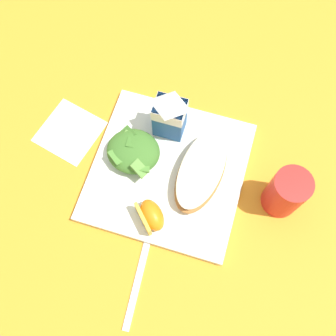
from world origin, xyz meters
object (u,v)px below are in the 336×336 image
object	(u,v)px
metal_fork	(142,265)
drinking_red_cup	(286,193)
paper_napkin	(70,131)
white_plate	(168,171)
green_salad_pile	(133,151)
cheesy_pizza_bread	(201,171)
milk_carton	(170,114)
orange_wedge_front	(150,215)

from	to	relation	value
metal_fork	drinking_red_cup	distance (m)	0.28
metal_fork	paper_napkin	bearing A→B (deg)	136.73
white_plate	metal_fork	size ratio (longest dim) A/B	1.48
drinking_red_cup	white_plate	bearing A→B (deg)	-178.32
paper_napkin	green_salad_pile	bearing A→B (deg)	-7.00
green_salad_pile	paper_napkin	xyz separation A→B (m)	(-0.14, 0.02, -0.03)
green_salad_pile	metal_fork	size ratio (longest dim) A/B	0.53
paper_napkin	cheesy_pizza_bread	bearing A→B (deg)	-3.63
drinking_red_cup	cheesy_pizza_bread	bearing A→B (deg)	178.75
milk_carton	paper_napkin	distance (m)	0.21
white_plate	green_salad_pile	xyz separation A→B (m)	(-0.07, 0.01, 0.03)
milk_carton	drinking_red_cup	distance (m)	0.25
white_plate	orange_wedge_front	world-z (taller)	orange_wedge_front
white_plate	milk_carton	size ratio (longest dim) A/B	2.55
milk_carton	paper_napkin	size ratio (longest dim) A/B	1.00
white_plate	paper_napkin	world-z (taller)	white_plate
cheesy_pizza_bread	green_salad_pile	xyz separation A→B (m)	(-0.13, -0.00, 0.00)
paper_napkin	drinking_red_cup	distance (m)	0.43
drinking_red_cup	milk_carton	bearing A→B (deg)	161.88
white_plate	cheesy_pizza_bread	distance (m)	0.07
green_salad_pile	paper_napkin	world-z (taller)	green_salad_pile
cheesy_pizza_bread	orange_wedge_front	bearing A→B (deg)	-120.66
green_salad_pile	orange_wedge_front	size ratio (longest dim) A/B	1.47
milk_carton	white_plate	bearing A→B (deg)	-75.32
green_salad_pile	milk_carton	distance (m)	0.10
orange_wedge_front	drinking_red_cup	size ratio (longest dim) A/B	0.66
orange_wedge_front	paper_napkin	bearing A→B (deg)	149.39
cheesy_pizza_bread	drinking_red_cup	size ratio (longest dim) A/B	1.72
white_plate	paper_napkin	size ratio (longest dim) A/B	2.55
white_plate	drinking_red_cup	distance (m)	0.22
milk_carton	metal_fork	distance (m)	0.27
cheesy_pizza_bread	metal_fork	xyz separation A→B (m)	(-0.05, -0.19, -0.03)
orange_wedge_front	milk_carton	bearing A→B (deg)	96.01
cheesy_pizza_bread	paper_napkin	bearing A→B (deg)	176.37
cheesy_pizza_bread	orange_wedge_front	distance (m)	0.12
white_plate	cheesy_pizza_bread	bearing A→B (deg)	9.00
white_plate	milk_carton	xyz separation A→B (m)	(-0.02, 0.08, 0.07)
cheesy_pizza_bread	milk_carton	distance (m)	0.12
cheesy_pizza_bread	green_salad_pile	size ratio (longest dim) A/B	1.77
green_salad_pile	metal_fork	bearing A→B (deg)	-67.99
orange_wedge_front	metal_fork	xyz separation A→B (m)	(0.01, -0.08, -0.03)
milk_carton	orange_wedge_front	xyz separation A→B (m)	(0.02, -0.18, -0.04)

